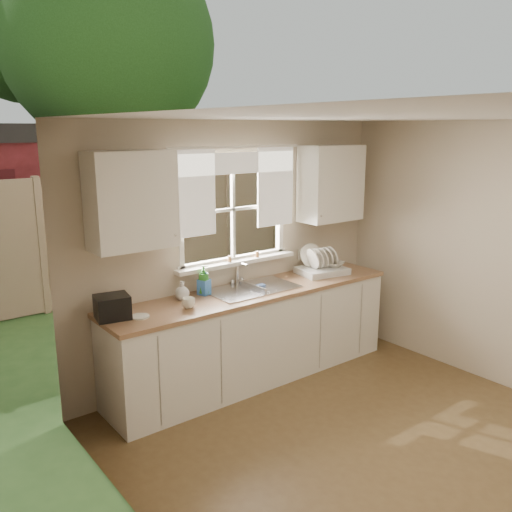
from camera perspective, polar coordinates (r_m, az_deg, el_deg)
ground at (r=4.50m, az=13.81°, el=-19.70°), size 4.00×4.00×0.00m
room_walls at (r=3.94m, az=15.54°, el=-4.72°), size 3.62×4.02×2.50m
ceiling at (r=3.79m, az=15.94°, el=14.00°), size 3.60×4.00×0.02m
window at (r=5.32m, az=-2.32°, el=3.16°), size 1.38×0.16×1.06m
curtains at (r=5.22m, az=-2.03°, el=7.92°), size 1.50×0.03×0.81m
base_cabinets at (r=5.36m, az=-0.20°, el=-8.45°), size 3.00×0.62×0.87m
countertop at (r=5.21m, az=-0.20°, el=-3.79°), size 3.04×0.65×0.04m
upper_cabinet_left at (r=4.54m, az=-12.99°, el=5.73°), size 0.70×0.33×0.80m
upper_cabinet_right at (r=5.88m, az=7.90°, el=7.59°), size 0.70×0.33×0.80m
wall_outlet at (r=5.94m, az=4.74°, el=0.18°), size 0.08×0.01×0.12m
sill_jars at (r=5.38m, az=-1.30°, el=-0.06°), size 0.38×0.04×0.06m
backyard at (r=11.33m, az=-19.99°, el=17.79°), size 20.00×10.00×6.13m
sink at (r=5.25m, az=-0.41°, el=-4.26°), size 0.88×0.52×0.40m
dish_rack at (r=5.81m, az=6.91°, el=-1.17°), size 0.55×0.45×0.31m
bowl at (r=5.86m, az=8.24°, el=-0.86°), size 0.27×0.27×0.05m
soap_bottle_a at (r=5.05m, az=-5.53°, el=-2.53°), size 0.14×0.14×0.28m
soap_bottle_b at (r=5.05m, az=-5.50°, el=-2.88°), size 0.13×0.13×0.22m
soap_bottle_c at (r=4.94m, az=-7.80°, el=-3.62°), size 0.17×0.17×0.17m
saucer at (r=4.57m, az=-12.12°, el=-6.24°), size 0.15×0.15×0.01m
cup at (r=4.71m, az=-7.12°, el=-4.94°), size 0.15×0.15×0.09m
black_appliance at (r=4.56m, az=-14.89°, el=-5.21°), size 0.30×0.28×0.20m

